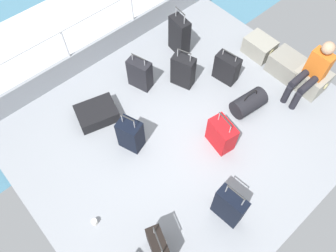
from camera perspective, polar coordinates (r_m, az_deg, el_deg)
The scene contains 19 objects.
ground_plane at distance 5.38m, azimuth 3.01°, elevation -0.52°, with size 4.40×5.20×0.06m, color gray.
gunwale_port at distance 6.29m, azimuth -10.94°, elevation 13.47°, with size 0.06×5.20×0.45m, color gray.
railing_port at distance 5.92m, azimuth -11.85°, elevation 17.27°, with size 0.04×4.20×1.02m.
sea_wake at distance 7.64m, azimuth -16.68°, elevation 15.78°, with size 12.00×12.00×0.01m.
cargo_crate_0 at distance 6.48m, azimuth 15.62°, elevation 13.13°, with size 0.56×0.40×0.34m.
cargo_crate_1 at distance 6.28m, azimuth 19.98°, elevation 9.91°, with size 0.62×0.45×0.37m.
cargo_crate_2 at distance 6.19m, azimuth 23.61°, elevation 7.34°, with size 0.55×0.46×0.39m.
passenger_seated at distance 5.80m, azimuth 23.90°, elevation 8.78°, with size 0.34×0.66×1.09m.
suitcase_0 at distance 5.86m, azimuth 10.17°, elevation 9.89°, with size 0.45×0.29×0.64m.
suitcase_1 at distance 4.39m, azimuth -1.64°, elevation -20.41°, with size 0.47×0.32×0.75m.
suitcase_2 at distance 5.05m, azimuth 9.28°, elevation -1.47°, with size 0.47×0.32×0.69m.
suitcase_3 at distance 4.52m, azimuth 10.60°, elevation -13.63°, with size 0.43×0.22×0.87m.
suitcase_4 at distance 5.67m, azimuth -4.91°, elevation 9.05°, with size 0.44×0.32×0.71m.
suitcase_5 at distance 5.67m, azimuth 2.64°, elevation 9.57°, with size 0.43×0.33×0.78m.
suitcase_6 at distance 5.50m, azimuth -12.27°, elevation 2.18°, with size 0.64×0.75×0.22m.
suitcase_7 at distance 6.19m, azimuth 1.99°, elevation 15.49°, with size 0.41×0.25×0.91m.
suitcase_8 at distance 4.98m, azimuth -6.54°, elevation -1.49°, with size 0.41×0.35×0.77m.
duffel_bag at distance 5.59m, azimuth 13.85°, elevation 3.95°, with size 0.39×0.61×0.47m.
paper_cup at distance 4.79m, azimuth -12.67°, elevation -16.01°, with size 0.08×0.08×0.10m, color white.
Camera 1 is at (1.89, -2.06, 4.57)m, focal length 35.00 mm.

